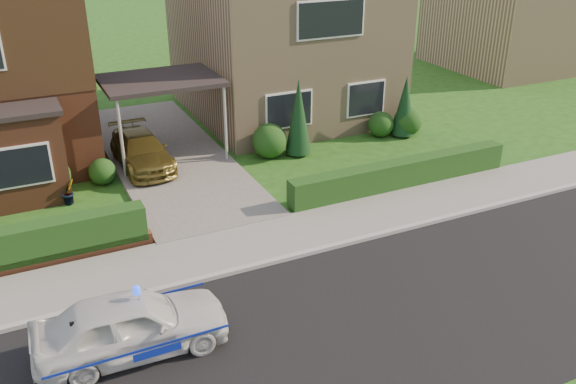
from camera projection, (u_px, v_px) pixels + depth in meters
ground at (315, 343)px, 12.19m from camera, size 120.00×120.00×0.00m
road at (315, 343)px, 12.19m from camera, size 60.00×6.00×0.02m
kerb at (256, 266)px, 14.65m from camera, size 60.00×0.16×0.12m
sidewalk at (240, 246)px, 15.51m from camera, size 60.00×2.00×0.10m
driveway at (167, 155)px, 21.13m from camera, size 3.80×12.00×0.12m
house_right at (281, 22)px, 24.28m from camera, size 7.50×8.06×7.25m
carport_link at (160, 82)px, 19.98m from camera, size 3.80×3.00×2.77m
hedge_right at (400, 188)px, 18.81m from camera, size 7.50×0.55×0.80m
shrub_left_mid at (48, 177)px, 17.93m from camera, size 1.32×1.32×1.32m
shrub_left_near at (102, 172)px, 18.90m from camera, size 0.84×0.84×0.84m
shrub_right_near at (270, 141)px, 20.84m from camera, size 1.20×1.20×1.20m
shrub_right_mid at (381, 124)px, 22.76m from camera, size 0.96×0.96×0.96m
shrub_right_far at (408, 121)px, 22.88m from camera, size 1.08×1.08×1.08m
conifer_a at (298, 119)px, 20.76m from camera, size 0.90×0.90×2.60m
conifer_b at (405, 108)px, 22.56m from camera, size 0.90×0.90×2.20m
neighbour_right at (511, 16)px, 31.90m from camera, size 6.50×7.00×5.20m
police_car at (131, 325)px, 11.69m from camera, size 3.41×3.76×1.43m
driveway_car at (141, 150)px, 19.87m from camera, size 1.60×3.74×1.08m
potted_plant_b at (69, 192)px, 17.64m from camera, size 0.53×0.50×0.75m
potted_plant_c at (69, 235)px, 15.41m from camera, size 0.47×0.47×0.71m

